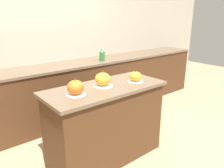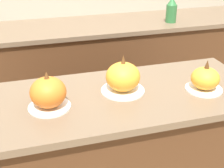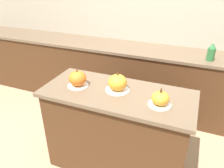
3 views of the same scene
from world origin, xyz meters
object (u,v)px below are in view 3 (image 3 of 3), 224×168
Objects in this scene: pumpkin_cake_center at (117,83)px; pumpkin_cake_right at (160,99)px; pumpkin_cake_left at (78,79)px; bottle_tall at (211,52)px.

pumpkin_cake_right is at bearing -14.01° from pumpkin_cake_center.
pumpkin_cake_center is (0.37, 0.06, 0.00)m from pumpkin_cake_left.
bottle_tall is at bearing 44.12° from pumpkin_cake_left.
pumpkin_cake_right is (0.77, -0.04, -0.01)m from pumpkin_cake_left.
bottle_tall reaches higher than pumpkin_cake_center.
pumpkin_cake_center is at bearing 165.99° from pumpkin_cake_right.
pumpkin_cake_left is 0.77m from pumpkin_cake_right.
pumpkin_cake_right is at bearing -2.94° from pumpkin_cake_left.
pumpkin_cake_left is at bearing -170.79° from pumpkin_cake_center.
pumpkin_cake_center is at bearing -126.25° from bottle_tall.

